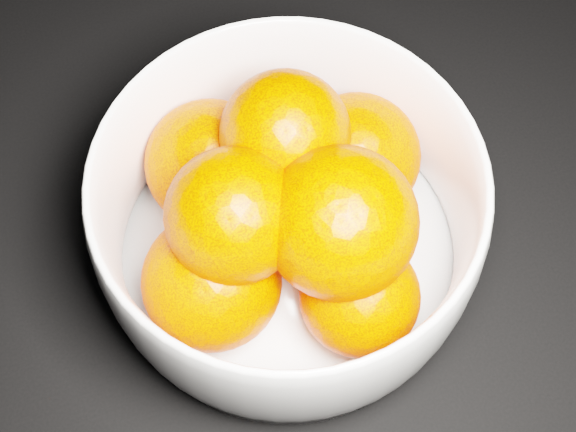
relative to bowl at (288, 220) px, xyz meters
name	(u,v)px	position (x,y,z in m)	size (l,w,h in m)	color
bowl	(288,220)	(0.00, 0.00, 0.00)	(0.25, 0.25, 0.12)	white
orange_pile	(283,207)	(0.00, 0.00, 0.02)	(0.21, 0.20, 0.14)	#FF4300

